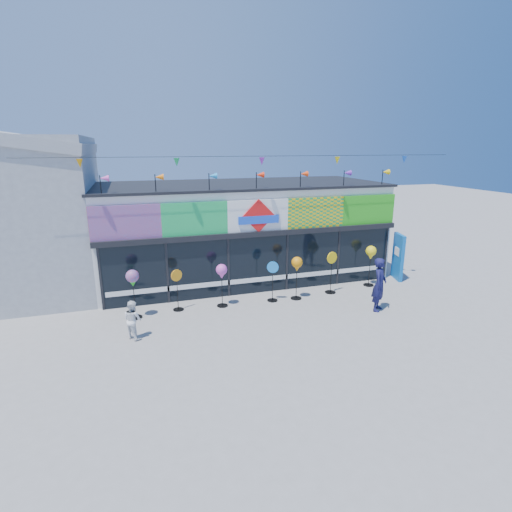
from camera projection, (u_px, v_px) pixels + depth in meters
name	position (u px, v px, depth m)	size (l,w,h in m)	color
ground	(290.00, 328.00, 12.81)	(80.00, 80.00, 0.00)	gray
kite_shop	(241.00, 230.00, 17.72)	(16.00, 5.70, 5.31)	white
blue_sign	(398.00, 257.00, 17.33)	(0.41, 1.00, 2.00)	#0B5DAC
spinner_0	(133.00, 280.00, 13.22)	(0.43, 0.43, 1.71)	black
spinner_1	(177.00, 289.00, 14.03)	(0.40, 0.38, 1.51)	black
spinner_2	(222.00, 273.00, 14.24)	(0.40, 0.40, 1.59)	black
spinner_3	(273.00, 280.00, 14.86)	(0.41, 0.39, 1.54)	black
spinner_4	(297.00, 265.00, 14.94)	(0.42, 0.42, 1.66)	black
spinner_5	(331.00, 271.00, 15.68)	(0.47, 0.43, 1.68)	black
spinner_6	(371.00, 254.00, 16.38)	(0.43, 0.43, 1.71)	black
adult_man	(379.00, 285.00, 13.98)	(0.70, 0.46, 1.91)	#151542
child	(133.00, 320.00, 12.00)	(0.59, 0.34, 1.21)	white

